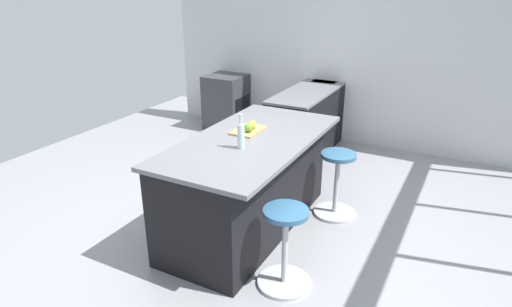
# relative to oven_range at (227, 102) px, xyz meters

# --- Properties ---
(ground_plane) EXTENTS (7.74, 7.74, 0.00)m
(ground_plane) POSITION_rel_oven_range_xyz_m (2.59, 1.96, -0.44)
(ground_plane) COLOR gray
(interior_partition_left) EXTENTS (0.12, 5.96, 2.81)m
(interior_partition_left) POSITION_rel_oven_range_xyz_m (-0.35, 1.96, 0.97)
(interior_partition_left) COLOR silver
(interior_partition_left) RESTS_ON ground_plane
(sink_cabinet) EXTENTS (2.48, 0.60, 1.18)m
(sink_cabinet) POSITION_rel_oven_range_xyz_m (-0.00, 1.59, 0.02)
(sink_cabinet) COLOR black
(sink_cabinet) RESTS_ON ground_plane
(oven_range) EXTENTS (0.60, 0.61, 0.87)m
(oven_range) POSITION_rel_oven_range_xyz_m (0.00, 0.00, 0.00)
(oven_range) COLOR #38383D
(oven_range) RESTS_ON ground_plane
(kitchen_island) EXTENTS (2.05, 1.05, 0.96)m
(kitchen_island) POSITION_rel_oven_range_xyz_m (2.57, 1.81, 0.05)
(kitchen_island) COLOR black
(kitchen_island) RESTS_ON ground_plane
(stool_by_window) EXTENTS (0.44, 0.44, 0.69)m
(stool_by_window) POSITION_rel_oven_range_xyz_m (1.92, 2.51, -0.11)
(stool_by_window) COLOR #B7B7BC
(stool_by_window) RESTS_ON ground_plane
(stool_middle) EXTENTS (0.44, 0.44, 0.69)m
(stool_middle) POSITION_rel_oven_range_xyz_m (3.22, 2.51, -0.11)
(stool_middle) COLOR #B7B7BC
(stool_middle) RESTS_ON ground_plane
(cutting_board) EXTENTS (0.36, 0.24, 0.02)m
(cutting_board) POSITION_rel_oven_range_xyz_m (2.42, 1.74, 0.53)
(cutting_board) COLOR tan
(cutting_board) RESTS_ON kitchen_island
(apple_green) EXTENTS (0.09, 0.09, 0.09)m
(apple_green) POSITION_rel_oven_range_xyz_m (2.48, 1.78, 0.58)
(apple_green) COLOR #609E2D
(apple_green) RESTS_ON cutting_board
(apple_yellow) EXTENTS (0.08, 0.08, 0.08)m
(apple_yellow) POSITION_rel_oven_range_xyz_m (2.38, 1.77, 0.58)
(apple_yellow) COLOR gold
(apple_yellow) RESTS_ON cutting_board
(water_bottle) EXTENTS (0.06, 0.06, 0.31)m
(water_bottle) POSITION_rel_oven_range_xyz_m (2.84, 1.90, 0.64)
(water_bottle) COLOR silver
(water_bottle) RESTS_ON kitchen_island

